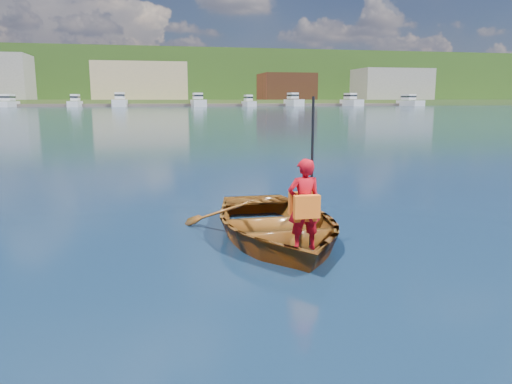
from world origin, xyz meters
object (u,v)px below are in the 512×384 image
at_px(marina_yachts, 200,102).
at_px(dock, 159,105).
at_px(rowboat, 276,224).
at_px(child_paddler, 304,204).

bearing_deg(marina_yachts, dock, 158.82).
relative_size(dock, marina_yachts, 1.13).
relative_size(rowboat, dock, 0.02).
relative_size(child_paddler, dock, 0.01).
relative_size(rowboat, child_paddler, 1.83).
height_order(dock, marina_yachts, marina_yachts).
height_order(child_paddler, dock, child_paddler).
bearing_deg(marina_yachts, rowboat, -95.04).
bearing_deg(marina_yachts, child_paddler, -94.94).
distance_m(rowboat, marina_yachts, 144.85).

